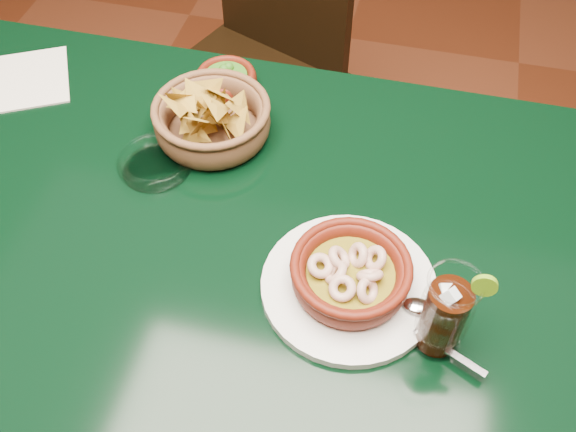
% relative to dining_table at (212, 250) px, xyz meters
% --- Properties ---
extents(ground, '(7.00, 7.00, 0.00)m').
position_rel_dining_table_xyz_m(ground, '(0.00, 0.00, -0.65)').
color(ground, '#471C0C').
rests_on(ground, ground).
extents(dining_table, '(1.20, 0.80, 0.75)m').
position_rel_dining_table_xyz_m(dining_table, '(0.00, 0.00, 0.00)').
color(dining_table, black).
rests_on(dining_table, ground).
extents(dining_chair, '(0.54, 0.54, 0.90)m').
position_rel_dining_table_xyz_m(dining_chair, '(-0.12, 0.70, -0.15)').
color(dining_chair, black).
rests_on(dining_chair, ground).
extents(shrimp_plate, '(0.33, 0.26, 0.08)m').
position_rel_dining_table_xyz_m(shrimp_plate, '(0.25, -0.08, 0.13)').
color(shrimp_plate, silver).
rests_on(shrimp_plate, dining_table).
extents(chip_basket, '(0.24, 0.24, 0.15)m').
position_rel_dining_table_xyz_m(chip_basket, '(-0.04, 0.17, 0.14)').
color(chip_basket, brown).
rests_on(chip_basket, dining_table).
extents(guacamole_ramekin, '(0.13, 0.13, 0.05)m').
position_rel_dining_table_xyz_m(guacamole_ramekin, '(-0.06, 0.30, 0.12)').
color(guacamole_ramekin, '#4E1309').
rests_on(guacamole_ramekin, dining_table).
extents(cola_drink, '(0.14, 0.14, 0.17)m').
position_rel_dining_table_xyz_m(cola_drink, '(0.38, -0.14, 0.17)').
color(cola_drink, white).
rests_on(cola_drink, dining_table).
extents(glass_ashtray, '(0.14, 0.14, 0.03)m').
position_rel_dining_table_xyz_m(glass_ashtray, '(-0.11, 0.07, 0.11)').
color(glass_ashtray, white).
rests_on(glass_ashtray, dining_table).
extents(paper_menu, '(0.19, 0.21, 0.00)m').
position_rel_dining_table_xyz_m(paper_menu, '(-0.43, 0.24, 0.10)').
color(paper_menu, beige).
rests_on(paper_menu, dining_table).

